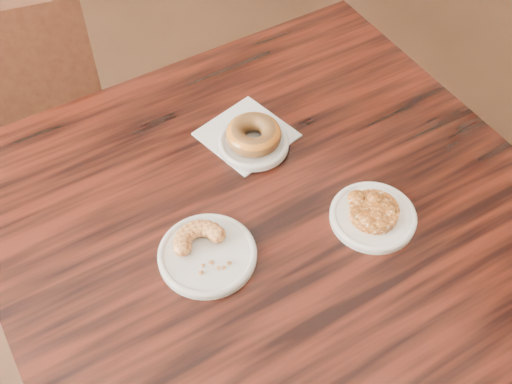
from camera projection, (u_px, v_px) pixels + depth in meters
name	position (u px, v px, depth m)	size (l,w,h in m)	color
floor	(169.00, 335.00, 1.84)	(5.00, 5.00, 0.00)	black
cafe_table	(276.00, 319.00, 1.46)	(1.00, 1.00, 0.75)	black
chair_far	(35.00, 113.00, 1.78)	(0.42, 0.42, 0.90)	black
napkin	(247.00, 135.00, 1.30)	(0.16, 0.16, 0.00)	silver
plate_donut	(254.00, 144.00, 1.28)	(0.14, 0.14, 0.01)	silver
plate_cruller	(207.00, 255.00, 1.12)	(0.17, 0.17, 0.01)	silver
plate_fritter	(373.00, 217.00, 1.17)	(0.16, 0.16, 0.01)	white
glazed_donut	(254.00, 135.00, 1.26)	(0.11, 0.11, 0.04)	#995216
apple_fritter	(374.00, 210.00, 1.15)	(0.13, 0.13, 0.03)	#451D07
cruller_fragment	(207.00, 248.00, 1.10)	(0.11, 0.11, 0.03)	#622A13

